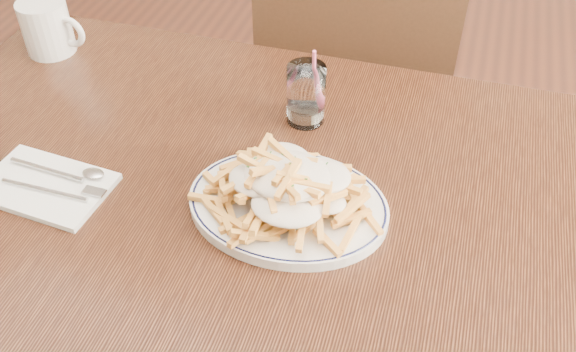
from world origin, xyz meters
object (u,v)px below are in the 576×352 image
(chair_far, at_px, (357,80))
(coffee_mug, at_px, (48,27))
(table, at_px, (238,218))
(fries_plate, at_px, (288,205))
(loaded_fries, at_px, (288,182))
(water_glass, at_px, (306,97))

(chair_far, distance_m, coffee_mug, 0.72)
(table, xyz_separation_m, chair_far, (0.08, 0.64, -0.13))
(table, bearing_deg, coffee_mug, 151.32)
(fries_plate, distance_m, coffee_mug, 0.65)
(coffee_mug, bearing_deg, table, -28.68)
(chair_far, xyz_separation_m, fries_plate, (0.02, -0.67, 0.22))
(table, relative_size, coffee_mug, 8.93)
(loaded_fries, relative_size, coffee_mug, 2.05)
(water_glass, bearing_deg, table, -108.48)
(loaded_fries, distance_m, coffee_mug, 0.65)
(chair_far, bearing_deg, table, -96.90)
(chair_far, distance_m, water_glass, 0.51)
(chair_far, height_order, fries_plate, chair_far)
(table, xyz_separation_m, fries_plate, (0.10, -0.03, 0.09))
(loaded_fries, bearing_deg, table, 161.30)
(loaded_fries, relative_size, water_glass, 1.89)
(chair_far, distance_m, fries_plate, 0.70)
(loaded_fries, bearing_deg, coffee_mug, 152.87)
(loaded_fries, bearing_deg, chair_far, 91.70)
(coffee_mug, bearing_deg, loaded_fries, -27.13)
(chair_far, bearing_deg, loaded_fries, -88.30)
(fries_plate, xyz_separation_m, coffee_mug, (-0.58, 0.30, 0.04))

